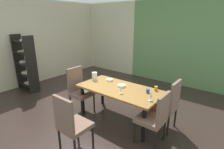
% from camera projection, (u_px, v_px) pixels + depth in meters
% --- Properties ---
extents(ground_plane, '(5.94, 5.93, 0.02)m').
position_uv_depth(ground_plane, '(95.00, 109.00, 4.21)').
color(ground_plane, '#2D221E').
extents(back_panel_interior, '(2.24, 0.10, 2.68)m').
position_uv_depth(back_panel_interior, '(110.00, 38.00, 7.07)').
color(back_panel_interior, beige).
rests_on(back_panel_interior, ground_plane).
extents(garden_window_panel, '(3.70, 0.10, 2.68)m').
position_uv_depth(garden_window_panel, '(186.00, 44.00, 5.32)').
color(garden_window_panel, '#5C8451').
rests_on(garden_window_panel, ground_plane).
extents(left_interior_panel, '(0.10, 5.93, 2.68)m').
position_uv_depth(left_interior_panel, '(27.00, 43.00, 5.52)').
color(left_interior_panel, beige).
rests_on(left_interior_panel, ground_plane).
extents(dining_table, '(1.73, 0.87, 0.71)m').
position_uv_depth(dining_table, '(119.00, 92.00, 3.61)').
color(dining_table, olive).
rests_on(dining_table, ground_plane).
extents(chair_right_far, '(0.44, 0.44, 1.01)m').
position_uv_depth(chair_right_far, '(168.00, 104.00, 3.28)').
color(chair_right_far, brown).
rests_on(chair_right_far, ground_plane).
extents(chair_head_near, '(0.44, 0.44, 1.00)m').
position_uv_depth(chair_head_near, '(71.00, 123.00, 2.69)').
color(chair_head_near, brown).
rests_on(chair_head_near, ground_plane).
extents(chair_right_near, '(0.44, 0.44, 0.96)m').
position_uv_depth(chair_right_near, '(155.00, 117.00, 2.88)').
color(chair_right_near, brown).
rests_on(chair_right_near, ground_plane).
extents(chair_left_near, '(0.45, 0.44, 1.03)m').
position_uv_depth(chair_left_near, '(79.00, 88.00, 3.98)').
color(chair_left_near, brown).
rests_on(chair_left_near, ground_plane).
extents(display_shelf, '(0.77, 0.30, 1.65)m').
position_uv_depth(display_shelf, '(25.00, 63.00, 5.12)').
color(display_shelf, black).
rests_on(display_shelf, ground_plane).
extents(wine_glass_right, '(0.07, 0.07, 0.14)m').
position_uv_depth(wine_glass_right, '(121.00, 88.00, 3.30)').
color(wine_glass_right, silver).
rests_on(wine_glass_right, dining_table).
extents(wine_glass_near_window, '(0.07, 0.07, 0.15)m').
position_uv_depth(wine_glass_near_window, '(151.00, 95.00, 3.00)').
color(wine_glass_near_window, silver).
rests_on(wine_glass_near_window, dining_table).
extents(serving_bowl_left, '(0.17, 0.17, 0.05)m').
position_uv_depth(serving_bowl_left, '(122.00, 86.00, 3.65)').
color(serving_bowl_left, '#F3EFC8').
rests_on(serving_bowl_left, dining_table).
extents(serving_bowl_east, '(0.16, 0.16, 0.04)m').
position_uv_depth(serving_bowl_east, '(109.00, 80.00, 3.99)').
color(serving_bowl_east, '#F0F0CA').
rests_on(serving_bowl_east, dining_table).
extents(cup_west, '(0.07, 0.07, 0.09)m').
position_uv_depth(cup_west, '(156.00, 89.00, 3.44)').
color(cup_west, '#BC8B20').
rests_on(cup_west, dining_table).
extents(cup_rear, '(0.07, 0.07, 0.08)m').
position_uv_depth(cup_rear, '(148.00, 91.00, 3.34)').
color(cup_rear, '#224E89').
rests_on(cup_rear, dining_table).
extents(pitcher_corner, '(0.13, 0.12, 0.19)m').
position_uv_depth(pitcher_corner, '(95.00, 76.00, 4.03)').
color(pitcher_corner, silver).
rests_on(pitcher_corner, dining_table).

